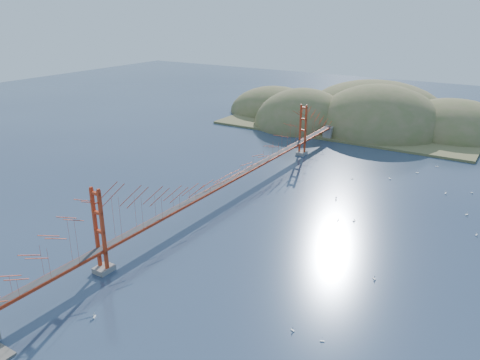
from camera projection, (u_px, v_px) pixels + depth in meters
The scene contains 18 objects.
ground at pixel (231, 197), 84.72m from camera, with size 320.00×320.00×0.00m, color #283851.
bridge at pixel (231, 160), 82.40m from camera, with size 2.20×94.40×12.00m.
far_headlands at pixel (364, 123), 137.83m from camera, with size 84.00×58.00×25.00m.
sailboat_5 at pixel (476, 234), 70.44m from camera, with size 0.46×0.51×0.58m.
sailboat_14 at pixel (354, 220), 75.01m from camera, with size 0.55×0.55×0.60m.
sailboat_2 at pixel (293, 330), 49.81m from camera, with size 0.50×0.50×0.57m.
sailboat_9 at pixel (467, 214), 77.17m from camera, with size 0.65×0.65×0.69m.
sailboat_7 at pixel (437, 166), 100.17m from camera, with size 0.57×0.45×0.67m.
sailboat_3 at pixel (352, 178), 93.20m from camera, with size 0.53×0.53×0.59m.
sailboat_12 at pixel (417, 172), 96.46m from camera, with size 0.59×0.51×0.68m.
sailboat_1 at pixel (336, 199), 83.40m from camera, with size 0.64×0.64×0.69m.
sailboat_6 at pixel (374, 278), 59.15m from camera, with size 0.57×0.57×0.61m.
sailboat_15 at pixel (446, 193), 85.96m from camera, with size 0.48×0.57×0.66m.
sailboat_16 at pixel (390, 178), 93.30m from camera, with size 0.61×0.61×0.65m.
sailboat_17 at pixel (472, 192), 86.19m from camera, with size 0.55×0.54×0.62m.
sailboat_0 at pixel (338, 220), 75.18m from camera, with size 0.40×0.48×0.56m.
sailboat_13 at pixel (322, 340), 48.22m from camera, with size 0.49×0.49×0.56m.
sailboat_10 at pixel (94, 316), 51.94m from camera, with size 0.66×0.66×0.71m.
Camera 1 is at (43.25, -65.24, 32.62)m, focal length 35.00 mm.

